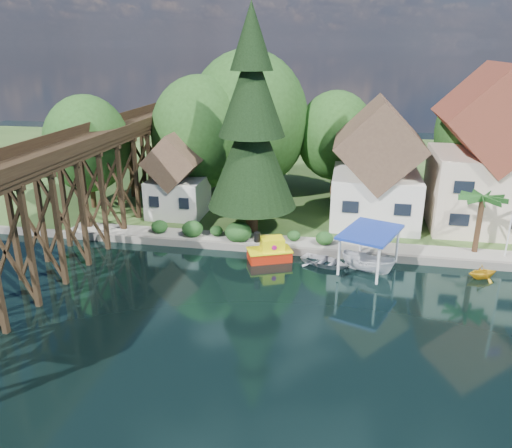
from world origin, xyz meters
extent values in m
plane|color=black|center=(0.00, 0.00, 0.00)|extent=(140.00, 140.00, 0.00)
cube|color=#27461C|center=(0.00, 34.00, 0.25)|extent=(140.00, 52.00, 0.50)
cube|color=slate|center=(4.00, 8.00, 0.31)|extent=(60.00, 0.40, 0.62)
cube|color=gray|center=(6.00, 9.30, 0.53)|extent=(50.00, 2.60, 0.06)
cube|color=black|center=(-16.00, -3.20, 4.00)|extent=(4.00, 0.36, 8.00)
cube|color=black|center=(-16.00, 0.00, 4.00)|extent=(4.00, 0.36, 8.00)
cube|color=black|center=(-16.00, 3.20, 4.00)|extent=(4.00, 0.36, 8.00)
cube|color=black|center=(-16.00, 6.40, 4.00)|extent=(4.00, 0.36, 8.00)
cube|color=black|center=(-16.00, 9.60, 4.00)|extent=(4.00, 0.36, 8.00)
cube|color=black|center=(-16.00, 12.80, 4.00)|extent=(4.00, 0.36, 8.00)
cube|color=black|center=(-16.00, 16.00, 4.00)|extent=(4.00, 0.36, 8.00)
cube|color=black|center=(-16.00, 19.20, 4.00)|extent=(4.00, 0.36, 8.00)
cube|color=black|center=(-16.00, 22.40, 4.00)|extent=(4.00, 0.36, 8.00)
cube|color=black|center=(-16.00, 25.60, 4.00)|extent=(4.00, 0.36, 8.00)
cube|color=black|center=(-17.75, 6.00, 8.05)|extent=(0.35, 44.00, 0.35)
cube|color=black|center=(-14.25, 6.00, 8.05)|extent=(0.35, 44.00, 0.35)
cube|color=black|center=(-16.00, 6.00, 8.35)|extent=(4.00, 44.00, 0.30)
cube|color=black|center=(-18.00, 6.00, 8.90)|extent=(0.12, 44.00, 0.80)
cube|color=black|center=(-14.00, 6.00, 8.90)|extent=(0.12, 44.00, 0.80)
cube|color=silver|center=(7.00, 16.00, 2.75)|extent=(7.50, 8.00, 4.50)
cube|color=brown|center=(7.00, 16.00, 7.70)|extent=(7.64, 8.64, 7.64)
cube|color=black|center=(4.90, 11.96, 2.98)|extent=(1.35, 0.08, 1.00)
cube|color=black|center=(9.10, 11.96, 2.98)|extent=(1.35, 0.08, 1.00)
cube|color=beige|center=(16.00, 16.50, 3.75)|extent=(8.50, 8.50, 6.50)
cube|color=brown|center=(16.00, 16.50, 10.06)|extent=(8.65, 9.18, 8.65)
cube|color=black|center=(13.62, 12.21, 4.08)|extent=(1.53, 0.08, 1.00)
cube|color=silver|center=(-11.00, 14.50, 2.25)|extent=(5.00, 5.00, 3.50)
cube|color=brown|center=(-11.00, 14.50, 5.80)|extent=(5.09, 5.40, 5.09)
cube|color=black|center=(-12.40, 11.96, 2.43)|extent=(0.90, 0.08, 1.00)
cube|color=black|center=(-9.60, 11.96, 2.43)|extent=(0.90, 0.08, 1.00)
cylinder|color=#382314|center=(-10.00, 19.00, 2.75)|extent=(0.50, 0.50, 4.50)
ellipsoid|color=#214418|center=(-10.00, 19.00, 7.50)|extent=(4.40, 4.40, 5.06)
cylinder|color=#382314|center=(-6.00, 23.00, 2.98)|extent=(0.50, 0.50, 4.95)
ellipsoid|color=#214418|center=(-6.00, 23.00, 8.20)|extent=(5.00, 5.00, 5.75)
cylinder|color=#382314|center=(3.00, 24.00, 2.52)|extent=(0.50, 0.50, 4.05)
ellipsoid|color=#214418|center=(3.00, 24.00, 6.80)|extent=(4.00, 4.00, 4.60)
cylinder|color=#382314|center=(18.00, 24.00, 2.75)|extent=(0.50, 0.50, 4.50)
ellipsoid|color=#214418|center=(18.00, 24.00, 7.50)|extent=(4.60, 4.60, 5.29)
cylinder|color=#382314|center=(-20.00, 15.00, 2.52)|extent=(0.50, 0.50, 4.05)
ellipsoid|color=#214418|center=(-20.00, 15.00, 6.80)|extent=(4.00, 4.00, 4.60)
ellipsoid|color=#183B15|center=(-8.00, 9.20, 1.27)|extent=(1.98, 1.98, 1.53)
ellipsoid|color=#183B15|center=(-6.00, 9.50, 1.09)|extent=(1.54, 1.54, 1.19)
ellipsoid|color=#183B15|center=(-4.00, 9.00, 1.35)|extent=(2.20, 2.20, 1.70)
ellipsoid|color=#183B15|center=(-11.00, 9.40, 1.18)|extent=(1.76, 1.76, 1.36)
ellipsoid|color=#183B15|center=(0.50, 9.60, 1.09)|extent=(1.54, 1.54, 1.19)
ellipsoid|color=#183B15|center=(3.00, 9.30, 1.18)|extent=(1.76, 1.76, 1.36)
cylinder|color=#382314|center=(-3.35, 11.46, 2.20)|extent=(1.02, 1.02, 3.39)
cone|color=black|center=(-3.35, 11.46, 7.28)|extent=(7.46, 7.46, 9.04)
cone|color=black|center=(-3.35, 11.46, 12.37)|extent=(5.43, 5.43, 7.35)
cone|color=black|center=(-3.35, 11.46, 16.33)|extent=(3.39, 3.39, 5.09)
cylinder|color=#382314|center=(14.55, 9.95, 2.59)|extent=(0.42, 0.42, 4.18)
ellipsoid|color=#174618|center=(14.55, 9.95, 4.87)|extent=(4.44, 4.44, 0.95)
cube|color=#B5200C|center=(-1.03, 6.60, 0.37)|extent=(3.62, 2.81, 0.86)
cube|color=yellow|center=(-1.03, 6.60, 0.83)|extent=(3.76, 2.95, 0.11)
cube|color=yellow|center=(-0.83, 6.68, 1.28)|extent=(2.07, 1.84, 1.07)
cylinder|color=black|center=(-1.92, 6.23, 1.98)|extent=(0.47, 0.47, 0.75)
cylinder|color=#AB0D73|center=(-0.58, 6.07, 1.28)|extent=(0.39, 0.23, 0.39)
cylinder|color=#AB0D73|center=(-1.09, 7.29, 1.28)|extent=(0.39, 0.23, 0.39)
cylinder|color=#AB0D73|center=(-0.04, 7.01, 1.28)|extent=(0.23, 0.39, 0.39)
imported|color=silver|center=(3.21, 6.49, 0.38)|extent=(4.39, 3.85, 0.76)
imported|color=white|center=(6.37, 5.83, 0.78)|extent=(4.32, 2.87, 1.56)
cube|color=#1937A6|center=(6.37, 5.83, 3.13)|extent=(5.01, 5.91, 0.19)
cylinder|color=white|center=(6.90, 3.28, 1.72)|extent=(0.19, 0.19, 2.82)
cylinder|color=white|center=(8.47, 7.37, 1.72)|extent=(0.19, 0.19, 2.82)
cylinder|color=white|center=(4.27, 4.28, 1.72)|extent=(0.19, 0.19, 2.82)
cylinder|color=white|center=(5.83, 8.38, 1.72)|extent=(0.19, 0.19, 2.82)
imported|color=gold|center=(14.38, 6.30, 0.57)|extent=(2.73, 2.57, 1.15)
camera|label=1|loc=(4.53, -28.25, 15.69)|focal=35.00mm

